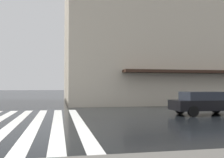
# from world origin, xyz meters

# --- Properties ---
(ground_plane) EXTENTS (220.00, 220.00, 0.00)m
(ground_plane) POSITION_xyz_m (0.00, 0.00, 0.00)
(ground_plane) COLOR black
(zebra_crossing) EXTENTS (13.00, 6.50, 0.01)m
(zebra_crossing) POSITION_xyz_m (4.00, 1.18, 0.00)
(zebra_crossing) COLOR silver
(zebra_crossing) RESTS_ON ground_plane
(haussmann_block_corner) EXTENTS (18.44, 29.78, 21.35)m
(haussmann_block_corner) POSITION_xyz_m (21.11, -16.52, 10.45)
(haussmann_block_corner) COLOR beige
(haussmann_block_corner) RESTS_ON ground_plane
(car_black) EXTENTS (1.85, 4.10, 1.41)m
(car_black) POSITION_xyz_m (5.50, -9.54, 0.76)
(car_black) COLOR black
(car_black) RESTS_ON ground_plane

